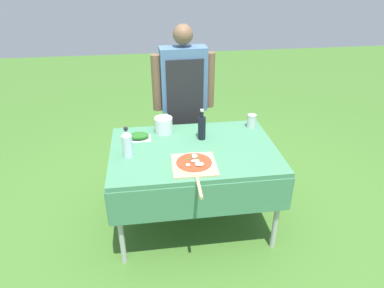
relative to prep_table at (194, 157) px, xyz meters
name	(u,v)px	position (x,y,z in m)	size (l,w,h in m)	color
ground_plane	(193,221)	(0.00, 0.00, -0.66)	(12.00, 12.00, 0.00)	#477A2D
prep_table	(194,157)	(0.00, 0.00, 0.00)	(1.31, 0.91, 0.74)	#478960
person_cook	(184,94)	(0.01, 0.72, 0.25)	(0.58, 0.20, 1.55)	#70604C
pizza_on_peel	(194,165)	(-0.03, -0.26, 0.09)	(0.32, 0.55, 0.06)	#D1B27F
oil_bottle	(202,127)	(0.09, 0.15, 0.18)	(0.06, 0.06, 0.26)	black
water_bottle	(127,143)	(-0.50, -0.05, 0.19)	(0.08, 0.08, 0.24)	silver
herb_container	(139,136)	(-0.42, 0.21, 0.10)	(0.19, 0.13, 0.06)	silver
mixing_tub	(164,125)	(-0.21, 0.31, 0.14)	(0.15, 0.15, 0.14)	silver
sauce_jar	(252,122)	(0.56, 0.31, 0.13)	(0.08, 0.08, 0.12)	silver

